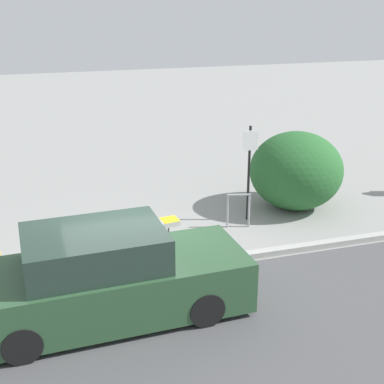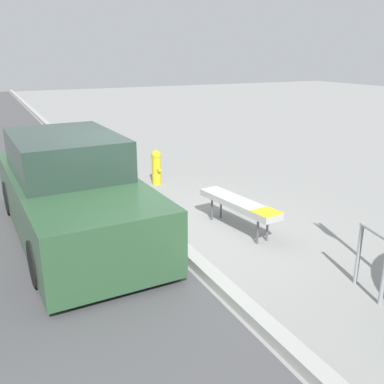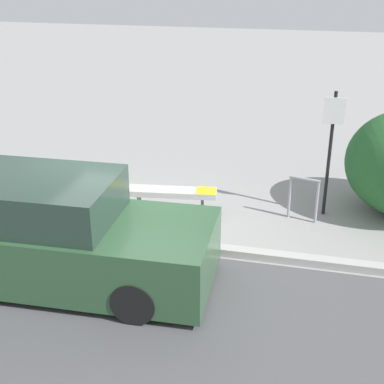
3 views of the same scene
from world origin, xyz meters
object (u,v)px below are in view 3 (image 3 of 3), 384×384
Objects in this scene: sign_post at (331,143)px; parked_car_near at (50,235)px; bike_rack at (304,194)px; fire_hydrant at (15,184)px; bench at (171,192)px.

parked_car_near is (-3.85, -3.14, -0.68)m from sign_post.
fire_hydrant is (-5.38, -0.59, -0.09)m from bike_rack.
sign_post is at bearing 7.00° from bench.
fire_hydrant is at bearing 176.89° from bench.
parked_car_near is (-3.47, -2.80, 0.20)m from bike_rack.
sign_post is (0.38, 0.34, 0.88)m from bike_rack.
parked_car_near reaches higher than fire_hydrant.
fire_hydrant is (-5.76, -0.93, -0.98)m from sign_post.
bike_rack is 5.41m from fire_hydrant.
bench is at bearing 63.34° from parked_car_near.
parked_car_near is (-1.12, -2.44, 0.25)m from bench.
bench is 2.07× the size of bike_rack.
sign_post is 3.01× the size of fire_hydrant.
bike_rack is 1.02m from sign_post.
parked_car_near is at bearing -122.00° from bench.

